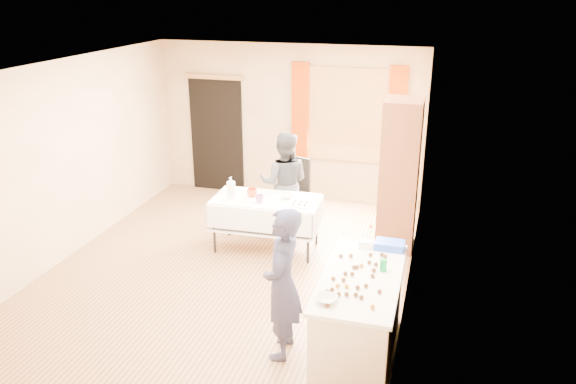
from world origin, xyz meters
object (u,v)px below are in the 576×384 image
(party_table, at_px, (266,219))
(chair, at_px, (293,202))
(cabinet, at_px, (399,176))
(counter, at_px, (359,317))
(woman, at_px, (284,183))
(girl, at_px, (282,284))

(party_table, relative_size, chair, 1.50)
(cabinet, distance_m, counter, 2.72)
(cabinet, xyz_separation_m, woman, (-1.65, 0.07, -0.29))
(cabinet, distance_m, chair, 1.86)
(cabinet, relative_size, counter, 1.34)
(counter, height_order, woman, woman)
(cabinet, bearing_deg, chair, 163.25)
(counter, relative_size, girl, 1.00)
(party_table, xyz_separation_m, chair, (0.09, 1.07, -0.15))
(counter, bearing_deg, party_table, 128.01)
(chair, bearing_deg, woman, -73.15)
(cabinet, relative_size, woman, 1.38)
(party_table, xyz_separation_m, girl, (0.88, -2.21, 0.33))
(girl, bearing_deg, cabinet, 158.32)
(girl, bearing_deg, woman, -169.09)
(chair, distance_m, girl, 3.40)
(counter, distance_m, chair, 3.50)
(counter, distance_m, party_table, 2.63)
(girl, distance_m, woman, 2.97)
(cabinet, height_order, woman, cabinet)
(chair, bearing_deg, cabinet, 2.49)
(counter, xyz_separation_m, chair, (-1.53, 3.14, -0.16))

